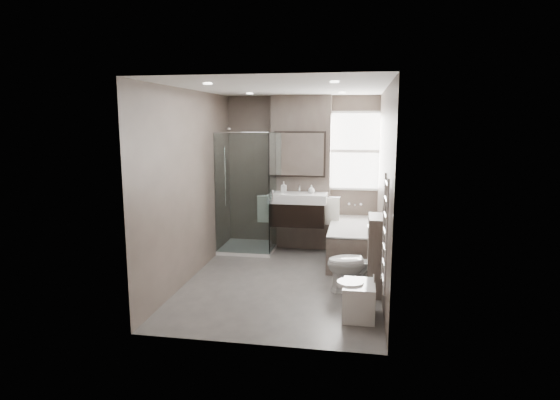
% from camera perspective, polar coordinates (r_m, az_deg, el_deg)
% --- Properties ---
extents(room, '(2.70, 3.90, 2.70)m').
position_cam_1_polar(room, '(6.26, 0.53, 1.54)').
color(room, '#54504D').
rests_on(room, ground).
extents(vanity_pier, '(1.00, 0.25, 2.60)m').
position_cam_1_polar(vanity_pier, '(8.00, 2.57, 3.33)').
color(vanity_pier, '#5B5048').
rests_on(vanity_pier, ground).
extents(vanity, '(0.95, 0.47, 0.66)m').
position_cam_1_polar(vanity, '(7.74, 2.22, -1.08)').
color(vanity, black).
rests_on(vanity, vanity_pier).
extents(mirror_cabinet, '(0.86, 0.08, 0.76)m').
position_cam_1_polar(mirror_cabinet, '(7.81, 2.44, 5.60)').
color(mirror_cabinet, black).
rests_on(mirror_cabinet, vanity_pier).
extents(towel_left, '(0.24, 0.06, 0.44)m').
position_cam_1_polar(towel_left, '(7.82, -1.88, -1.12)').
color(towel_left, silver).
rests_on(towel_left, vanity_pier).
extents(towel_right, '(0.24, 0.06, 0.44)m').
position_cam_1_polar(towel_right, '(7.67, 6.35, -1.39)').
color(towel_right, silver).
rests_on(towel_right, vanity_pier).
extents(shower_enclosure, '(0.90, 0.90, 2.00)m').
position_cam_1_polar(shower_enclosure, '(7.85, -3.32, -2.79)').
color(shower_enclosure, white).
rests_on(shower_enclosure, ground).
extents(bathtub, '(0.75, 1.60, 0.57)m').
position_cam_1_polar(bathtub, '(7.45, 8.96, -4.97)').
color(bathtub, '#5B5048').
rests_on(bathtub, ground).
extents(window, '(0.98, 0.06, 1.33)m').
position_cam_1_polar(window, '(8.00, 9.13, 5.91)').
color(window, white).
rests_on(window, room).
extents(toilet, '(0.79, 0.54, 0.74)m').
position_cam_1_polar(toilet, '(6.14, 9.19, -7.65)').
color(toilet, white).
rests_on(toilet, ground).
extents(cistern_box, '(0.19, 0.55, 1.00)m').
position_cam_1_polar(cistern_box, '(6.10, 11.49, -6.55)').
color(cistern_box, '#5B5048').
rests_on(cistern_box, ground).
extents(bidet, '(0.42, 0.49, 0.51)m').
position_cam_1_polar(bidet, '(5.43, 9.51, -11.84)').
color(bidet, white).
rests_on(bidet, ground).
extents(towel_radiator, '(0.03, 0.49, 1.10)m').
position_cam_1_polar(towel_radiator, '(4.64, 12.70, -3.85)').
color(towel_radiator, silver).
rests_on(towel_radiator, room).
extents(soap_bottle_a, '(0.08, 0.08, 0.18)m').
position_cam_1_polar(soap_bottle_a, '(7.77, 0.46, 1.60)').
color(soap_bottle_a, white).
rests_on(soap_bottle_a, vanity).
extents(soap_bottle_b, '(0.11, 0.11, 0.14)m').
position_cam_1_polar(soap_bottle_b, '(7.71, 3.85, 1.34)').
color(soap_bottle_b, white).
rests_on(soap_bottle_b, vanity).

